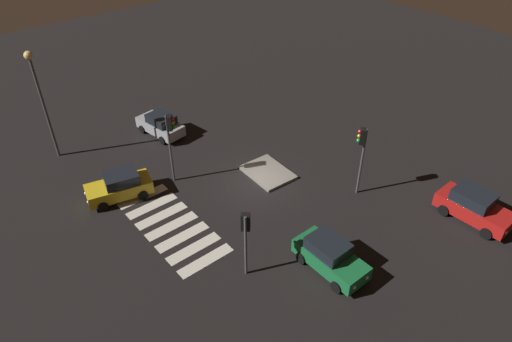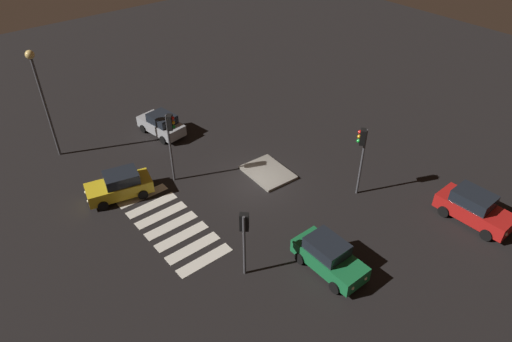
{
  "view_description": "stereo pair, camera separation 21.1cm",
  "coord_description": "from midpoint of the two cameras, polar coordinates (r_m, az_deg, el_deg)",
  "views": [
    {
      "loc": [
        17.93,
        -14.82,
        17.97
      ],
      "look_at": [
        0.0,
        0.0,
        1.0
      ],
      "focal_mm": 31.94,
      "sensor_mm": 36.0,
      "label": 1
    },
    {
      "loc": [
        18.06,
        -14.65,
        17.97
      ],
      "look_at": [
        0.0,
        0.0,
        1.0
      ],
      "focal_mm": 31.94,
      "sensor_mm": 36.0,
      "label": 2
    }
  ],
  "objects": [
    {
      "name": "ground_plane",
      "position": [
        29.39,
        -0.21,
        -1.58
      ],
      "size": [
        80.0,
        80.0,
        0.0
      ],
      "primitive_type": "plane",
      "color": "black"
    },
    {
      "name": "traffic_island",
      "position": [
        30.22,
        1.28,
        -0.17
      ],
      "size": [
        3.4,
        2.61,
        0.18
      ],
      "color": "gray",
      "rests_on": "ground"
    },
    {
      "name": "car_green",
      "position": [
        23.79,
        8.97,
        -10.47
      ],
      "size": [
        4.04,
        1.91,
        1.75
      ],
      "rotation": [
        0.0,
        0.0,
        0.0
      ],
      "color": "#196B38",
      "rests_on": "ground"
    },
    {
      "name": "car_yellow",
      "position": [
        29.06,
        -16.91,
        -1.83
      ],
      "size": [
        2.51,
        4.17,
        1.72
      ],
      "rotation": [
        0.0,
        0.0,
        -1.8
      ],
      "color": "gold",
      "rests_on": "ground"
    },
    {
      "name": "car_red",
      "position": [
        29.02,
        25.44,
        -4.05
      ],
      "size": [
        4.29,
        2.09,
        1.85
      ],
      "rotation": [
        0.0,
        0.0,
        0.03
      ],
      "color": "red",
      "rests_on": "ground"
    },
    {
      "name": "car_silver",
      "position": [
        34.75,
        -12.04,
        5.7
      ],
      "size": [
        4.04,
        2.28,
        1.69
      ],
      "rotation": [
        0.0,
        0.0,
        3.3
      ],
      "color": "#9EA0A5",
      "rests_on": "ground"
    },
    {
      "name": "traffic_light_east",
      "position": [
        21.9,
        -1.58,
        -7.32
      ],
      "size": [
        0.53,
        0.54,
        3.84
      ],
      "rotation": [
        0.0,
        0.0,
        2.38
      ],
      "color": "#47474C",
      "rests_on": "ground"
    },
    {
      "name": "traffic_light_south",
      "position": [
        28.13,
        -10.9,
        4.74
      ],
      "size": [
        0.54,
        0.53,
        4.79
      ],
      "rotation": [
        0.0,
        0.0,
        0.81
      ],
      "color": "#47474C",
      "rests_on": "ground"
    },
    {
      "name": "traffic_light_north",
      "position": [
        27.34,
        12.89,
        3.12
      ],
      "size": [
        0.53,
        0.54,
        4.61
      ],
      "rotation": [
        0.0,
        0.0,
        -2.4
      ],
      "color": "#47474C",
      "rests_on": "ground"
    },
    {
      "name": "street_lamp",
      "position": [
        32.58,
        -25.77,
        9.39
      ],
      "size": [
        0.56,
        0.56,
        7.62
      ],
      "color": "#47474C",
      "rests_on": "ground"
    },
    {
      "name": "crosswalk_near",
      "position": [
        26.79,
        -10.73,
        -6.78
      ],
      "size": [
        7.6,
        3.2,
        0.02
      ],
      "color": "silver",
      "rests_on": "ground"
    }
  ]
}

